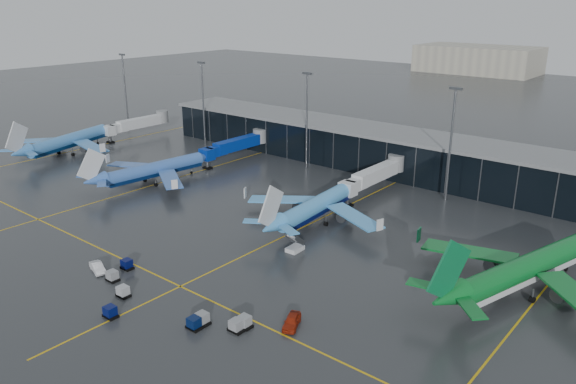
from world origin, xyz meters
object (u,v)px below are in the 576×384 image
Objects in this scene: airliner_klm_west at (68,133)px; airliner_arkefly at (155,161)px; airliner_klm_near at (320,194)px; baggage_carts at (166,303)px; airliner_aer_lingus at (529,254)px; service_van_red at (292,321)px; mobile_airstair at (295,247)px; service_van_white at (97,267)px.

airliner_klm_west is 1.11× the size of airliner_arkefly.
airliner_klm_near is (88.39, 4.25, -0.38)m from airliner_klm_west.
airliner_arkefly is at bearing 143.30° from baggage_carts.
airliner_aer_lingus reaches higher than service_van_red.
airliner_klm_near is at bearing 12.41° from airliner_arkefly.
airliner_aer_lingus reaches higher than mobile_airstair.
airliner_klm_near is 42.74m from baggage_carts.
service_van_white is at bearing -44.04° from airliner_arkefly.
airliner_klm_west is 113.16m from service_van_red.
baggage_carts is 8.68× the size of mobile_airstair.
airliner_klm_west is at bearing -163.83° from airliner_aer_lingus.
service_van_red is (66.84, -28.79, -4.73)m from airliner_arkefly.
airliner_aer_lingus is at bearing -16.25° from airliner_klm_west.
airliner_klm_west is at bearing 171.25° from mobile_airstair.
airliner_aer_lingus is at bearing 44.63° from baggage_carts.
airliner_aer_lingus is 69.26m from service_van_white.
mobile_airstair is (93.72, -10.58, -5.37)m from airliner_klm_west.
mobile_airstair is at bearing -4.62° from airliner_arkefly.
airliner_klm_west is 99.09m from baggage_carts.
baggage_carts is 17.96m from service_van_white.
airliner_klm_near is 16.52m from mobile_airstair.
service_van_red is at bearing -54.52° from mobile_airstair.
service_van_red is (17.62, 7.91, 0.06)m from baggage_carts.
airliner_arkefly is 0.88× the size of airliner_aer_lingus.
mobile_airstair is at bearing -22.97° from airliner_klm_west.
service_van_red is at bearing -64.03° from airliner_klm_near.
service_van_red is (20.54, -34.44, -4.94)m from airliner_klm_near.
baggage_carts is at bearing -90.89° from airliner_klm_near.
baggage_carts is at bearing -31.26° from airliner_arkefly.
mobile_airstair reaches higher than service_van_white.
airliner_klm_near is at bearing -169.00° from airliner_aer_lingus.
service_van_red is at bearing -109.16° from airliner_aer_lingus.
airliner_arkefly reaches higher than service_van_red.
airliner_aer_lingus is (42.17, -3.61, 0.57)m from airliner_klm_near.
airliner_klm_west reaches higher than airliner_arkefly.
mobile_airstair is at bearing -19.54° from service_van_white.
airliner_klm_near is (46.31, 5.65, 0.21)m from airliner_arkefly.
airliner_arkefly is 88.50m from airliner_aer_lingus.
baggage_carts is at bearing -39.19° from airliner_klm_west.
airliner_klm_near is 42.32m from airliner_aer_lingus.
airliner_klm_west is 94.46m from mobile_airstair.
airliner_aer_lingus reaches higher than airliner_klm_west.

